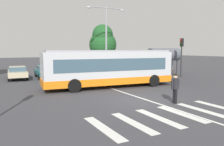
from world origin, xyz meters
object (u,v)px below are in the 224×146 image
at_px(parked_car_silver, 108,68).
at_px(city_transit_bus, 109,68).
at_px(traffic_light_far_corner, 181,51).
at_px(background_tree_right, 103,42).
at_px(parked_car_blue, 69,70).
at_px(parked_car_white, 91,69).
at_px(twin_arm_street_lamp, 106,33).
at_px(parked_car_teal, 45,71).
at_px(bus_stop_shelter, 164,55).
at_px(parked_car_champagne, 17,72).
at_px(parked_car_black, 127,67).
at_px(pedestrian_crossing_street, 175,87).

bearing_deg(parked_car_silver, city_transit_bus, -117.00).
xyz_separation_m(traffic_light_far_corner, background_tree_right, (-4.89, 10.25, 1.24)).
height_order(parked_car_blue, background_tree_right, background_tree_right).
bearing_deg(parked_car_white, twin_arm_street_lamp, -43.73).
bearing_deg(parked_car_teal, parked_car_silver, 3.05).
bearing_deg(parked_car_silver, twin_arm_street_lamp, -124.10).
bearing_deg(bus_stop_shelter, background_tree_right, 121.50).
bearing_deg(parked_car_champagne, parked_car_black, 0.44).
bearing_deg(traffic_light_far_corner, twin_arm_street_lamp, 143.20).
distance_m(city_transit_bus, pedestrian_crossing_street, 6.93).
bearing_deg(bus_stop_shelter, pedestrian_crossing_street, -128.62).
bearing_deg(twin_arm_street_lamp, parked_car_white, 136.27).
xyz_separation_m(pedestrian_crossing_street, parked_car_silver, (3.96, 16.09, -0.20)).
bearing_deg(traffic_light_far_corner, city_transit_bus, -167.26).
height_order(city_transit_bus, parked_car_white, city_transit_bus).
distance_m(pedestrian_crossing_street, traffic_light_far_corner, 13.53).
relative_size(parked_car_teal, background_tree_right, 0.69).
bearing_deg(parked_car_silver, traffic_light_far_corner, -50.13).
distance_m(city_transit_bus, parked_car_champagne, 10.81).
bearing_deg(traffic_light_far_corner, background_tree_right, 115.51).
height_order(parked_car_champagne, traffic_light_far_corner, traffic_light_far_corner).
bearing_deg(parked_car_teal, background_tree_right, 23.20).
xyz_separation_m(parked_car_champagne, bus_stop_shelter, (16.39, -3.84, 1.65)).
bearing_deg(parked_car_black, city_transit_bus, -129.56).
distance_m(parked_car_silver, twin_arm_street_lamp, 4.76).
xyz_separation_m(parked_car_white, parked_car_black, (5.27, 0.05, 0.00)).
bearing_deg(city_transit_bus, twin_arm_street_lamp, 64.76).
distance_m(pedestrian_crossing_street, parked_car_teal, 16.18).
bearing_deg(city_transit_bus, bus_stop_shelter, 26.07).
relative_size(parked_car_champagne, twin_arm_street_lamp, 0.57).
bearing_deg(pedestrian_crossing_street, parked_car_white, 85.02).
distance_m(parked_car_champagne, twin_arm_street_lamp, 10.70).
relative_size(parked_car_white, twin_arm_street_lamp, 0.56).
xyz_separation_m(parked_car_white, twin_arm_street_lamp, (1.43, -1.37, 4.29)).
relative_size(city_transit_bus, parked_car_white, 2.44).
height_order(pedestrian_crossing_street, parked_car_teal, pedestrian_crossing_street).
bearing_deg(twin_arm_street_lamp, bus_stop_shelter, -20.71).
bearing_deg(twin_arm_street_lamp, pedestrian_crossing_street, -101.04).
relative_size(traffic_light_far_corner, twin_arm_street_lamp, 0.54).
relative_size(city_transit_bus, parked_car_champagne, 2.39).
relative_size(parked_car_blue, twin_arm_street_lamp, 0.56).
bearing_deg(twin_arm_street_lamp, parked_car_teal, 169.44).
xyz_separation_m(city_transit_bus, parked_car_silver, (4.70, 9.23, -0.82)).
distance_m(parked_car_white, parked_car_black, 5.27).
distance_m(parked_car_champagne, parked_car_teal, 2.84).
bearing_deg(parked_car_white, parked_car_black, 0.54).
bearing_deg(parked_car_champagne, parked_car_white, 0.38).
relative_size(parked_car_champagne, parked_car_blue, 1.02).
height_order(parked_car_champagne, parked_car_black, same).
height_order(pedestrian_crossing_street, parked_car_black, pedestrian_crossing_street).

